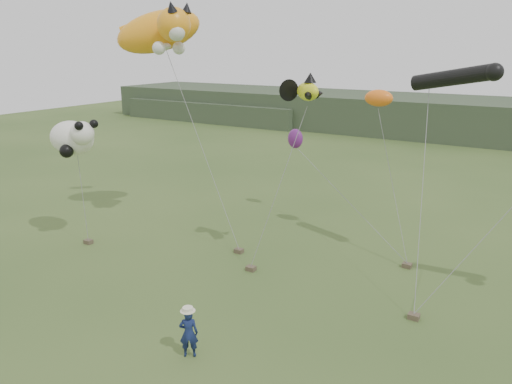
# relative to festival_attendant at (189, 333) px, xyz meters

# --- Properties ---
(ground) EXTENTS (120.00, 120.00, 0.00)m
(ground) POSITION_rel_festival_attendant_xyz_m (-0.01, 1.91, -0.81)
(ground) COLOR #385123
(ground) RESTS_ON ground
(headland) EXTENTS (90.00, 13.00, 4.00)m
(headland) POSITION_rel_festival_attendant_xyz_m (-3.13, 46.60, 1.11)
(headland) COLOR #2D3D28
(headland) RESTS_ON ground
(festival_attendant) EXTENTS (0.71, 0.65, 1.62)m
(festival_attendant) POSITION_rel_festival_attendant_xyz_m (0.00, 0.00, 0.00)
(festival_attendant) COLOR #141F4B
(festival_attendant) RESTS_ON ground
(sandbag_anchors) EXTENTS (16.04, 5.74, 0.20)m
(sandbag_anchors) POSITION_rel_festival_attendant_xyz_m (-1.09, 6.97, -0.71)
(sandbag_anchors) COLOR brown
(sandbag_anchors) RESTS_ON ground
(cat_kite) EXTENTS (5.65, 4.36, 2.94)m
(cat_kite) POSITION_rel_festival_attendant_xyz_m (-8.41, 8.92, 9.33)
(cat_kite) COLOR orange
(cat_kite) RESTS_ON ground
(fish_kite) EXTENTS (2.49, 1.64, 1.20)m
(fish_kite) POSITION_rel_festival_attendant_xyz_m (-0.33, 7.97, 6.88)
(fish_kite) COLOR yellow
(fish_kite) RESTS_ON ground
(panda_kite) EXTENTS (2.88, 1.86, 1.79)m
(panda_kite) POSITION_rel_festival_attendant_xyz_m (-10.57, 4.80, 4.46)
(panda_kite) COLOR white
(panda_kite) RESTS_ON ground
(misc_kites) EXTENTS (6.48, 2.84, 3.67)m
(misc_kites) POSITION_rel_festival_attendant_xyz_m (-0.70, 13.24, 5.12)
(misc_kites) COLOR orange
(misc_kites) RESTS_ON ground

